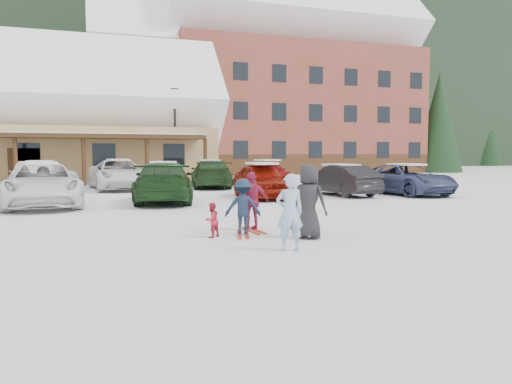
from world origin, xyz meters
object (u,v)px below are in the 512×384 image
object	(u,v)px
parked_car_11	(211,174)
parked_car_2	(43,185)
lamp_post	(175,129)
parked_car_10	(119,175)
parked_car_4	(262,181)
parked_car_9	(40,177)
child_navy	(243,207)
alpine_hotel	(271,86)
toddler_red	(212,220)
parked_car_12	(267,173)
parked_car_5	(341,180)
parked_car_3	(164,182)
adult_skier	(290,212)
bystander_dark	(309,201)
child_magenta	(252,201)
parked_car_6	(406,179)

from	to	relation	value
parked_car_11	parked_car_2	bearing A→B (deg)	53.73
lamp_post	parked_car_10	distance (m)	8.51
parked_car_4	parked_car_9	size ratio (longest dim) A/B	0.94
parked_car_9	child_navy	bearing A→B (deg)	114.55
alpine_hotel	parked_car_4	bearing A→B (deg)	-110.91
toddler_red	parked_car_9	xyz separation A→B (m)	(-4.82, 15.27, 0.36)
lamp_post	toddler_red	world-z (taller)	lamp_post
parked_car_12	parked_car_5	bearing A→B (deg)	-88.72
child_navy	parked_car_5	xyz separation A→B (m)	(7.33, 8.93, 0.04)
parked_car_3	adult_skier	bearing A→B (deg)	104.36
child_navy	parked_car_3	bearing A→B (deg)	-69.98
parked_car_4	parked_car_11	xyz separation A→B (m)	(-0.55, 6.91, 0.02)
bystander_dark	parked_car_10	size ratio (longest dim) A/B	0.29
parked_car_9	parked_car_10	world-z (taller)	parked_car_10
lamp_post	parked_car_11	world-z (taller)	lamp_post
lamp_post	child_magenta	distance (m)	22.45
adult_skier	parked_car_3	size ratio (longest dim) A/B	0.28
parked_car_2	parked_car_5	world-z (taller)	parked_car_2
parked_car_11	parked_car_9	bearing A→B (deg)	13.97
parked_car_5	parked_car_10	distance (m)	11.51
adult_skier	child_navy	bearing A→B (deg)	-78.69
parked_car_10	parked_car_11	world-z (taller)	parked_car_10
parked_car_5	parked_car_10	bearing A→B (deg)	-44.80
parked_car_5	parked_car_11	world-z (taller)	parked_car_11
parked_car_4	parked_car_9	bearing A→B (deg)	147.60
alpine_hotel	parked_car_12	size ratio (longest dim) A/B	7.13
adult_skier	parked_car_9	xyz separation A→B (m)	(-5.89, 17.26, 0.01)
child_navy	bystander_dark	distance (m)	1.58
adult_skier	parked_car_4	world-z (taller)	adult_skier
child_navy	parked_car_10	xyz separation A→B (m)	(-1.91, 15.79, 0.13)
child_navy	parked_car_4	xyz separation A→B (m)	(3.54, 8.82, 0.09)
parked_car_4	parked_car_12	distance (m)	8.08
parked_car_6	parked_car_9	bearing A→B (deg)	151.37
parked_car_2	parked_car_12	world-z (taller)	parked_car_2
lamp_post	parked_car_12	world-z (taller)	lamp_post
toddler_red	child_magenta	world-z (taller)	child_magenta
parked_car_4	parked_car_10	bearing A→B (deg)	130.19
alpine_hotel	parked_car_2	distance (m)	35.38
parked_car_4	parked_car_9	distance (m)	11.10
parked_car_2	parked_car_4	xyz separation A→B (m)	(8.45, 0.68, -0.04)
lamp_post	parked_car_12	size ratio (longest dim) A/B	1.41
child_magenta	parked_car_11	xyz separation A→B (m)	(2.59, 15.21, 0.03)
lamp_post	parked_car_10	size ratio (longest dim) A/B	1.11
parked_car_4	parked_car_11	distance (m)	6.93
child_navy	parked_car_11	distance (m)	16.01
alpine_hotel	parked_car_10	bearing A→B (deg)	-127.51
child_navy	parked_car_9	xyz separation A→B (m)	(-5.60, 15.11, 0.11)
parked_car_3	parked_car_4	xyz separation A→B (m)	(4.18, 0.50, -0.04)
lamp_post	parked_car_9	xyz separation A→B (m)	(-7.80, -7.60, -2.76)
child_navy	parked_car_12	size ratio (longest dim) A/B	0.29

